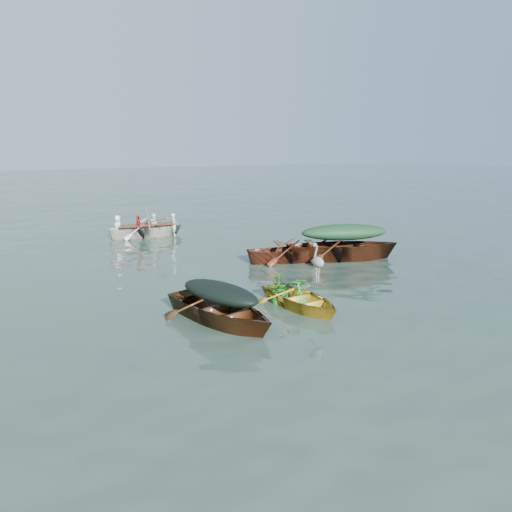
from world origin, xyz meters
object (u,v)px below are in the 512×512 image
at_px(green_tarp_boat, 343,259).
at_px(open_wooden_boat, 295,261).
at_px(rowed_boat, 147,237).
at_px(heron, 318,268).
at_px(yellow_dinghy, 300,308).
at_px(dark_covered_boat, 220,323).

height_order(green_tarp_boat, open_wooden_boat, green_tarp_boat).
bearing_deg(rowed_boat, heron, -170.41).
bearing_deg(yellow_dinghy, dark_covered_boat, 174.65).
bearing_deg(dark_covered_boat, heron, -14.31).
bearing_deg(yellow_dinghy, open_wooden_boat, 52.97).
bearing_deg(heron, yellow_dinghy, -174.81).
relative_size(yellow_dinghy, dark_covered_boat, 0.77).
xyz_separation_m(green_tarp_boat, rowed_boat, (-4.69, 6.90, 0.00)).
bearing_deg(open_wooden_boat, yellow_dinghy, 165.06).
bearing_deg(dark_covered_boat, open_wooden_boat, 25.16).
height_order(open_wooden_boat, rowed_boat, open_wooden_boat).
xyz_separation_m(yellow_dinghy, open_wooden_boat, (2.30, 4.09, 0.00)).
xyz_separation_m(green_tarp_boat, open_wooden_boat, (-1.54, 0.49, 0.00)).
bearing_deg(green_tarp_boat, yellow_dinghy, 150.87).
distance_m(dark_covered_boat, green_tarp_boat, 6.91).
bearing_deg(green_tarp_boat, heron, 154.20).
bearing_deg(open_wooden_boat, heron, 170.47).
relative_size(open_wooden_boat, heron, 4.63).
height_order(dark_covered_boat, green_tarp_boat, green_tarp_boat).
distance_m(green_tarp_boat, open_wooden_boat, 1.61).
height_order(dark_covered_boat, rowed_boat, dark_covered_boat).
distance_m(yellow_dinghy, dark_covered_boat, 2.01).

